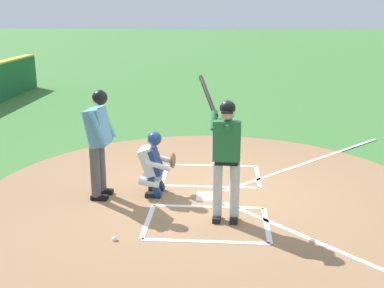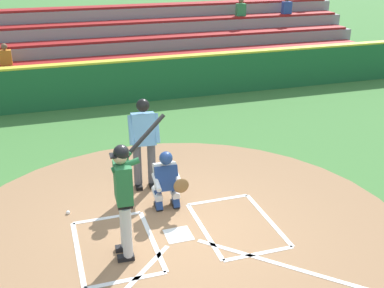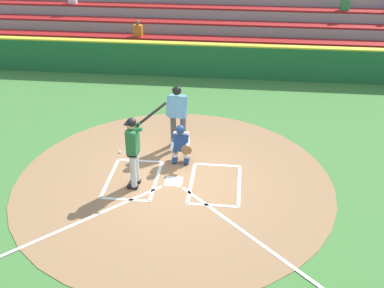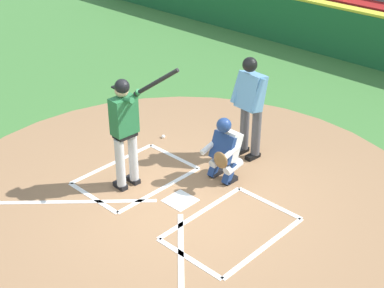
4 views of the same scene
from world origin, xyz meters
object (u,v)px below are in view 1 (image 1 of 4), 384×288
at_px(plate_umpire, 99,137).
at_px(baseball, 115,239).
at_px(catcher, 154,162).
at_px(batter, 226,152).

height_order(plate_umpire, baseball, plate_umpire).
bearing_deg(catcher, plate_umpire, -76.94).
bearing_deg(baseball, plate_umpire, -159.68).
bearing_deg(batter, baseball, -62.64).
relative_size(batter, baseball, 28.76).
relative_size(batter, catcher, 1.88).
relative_size(catcher, baseball, 15.27).
height_order(batter, plate_umpire, batter).
bearing_deg(plate_umpire, batter, 69.94).
xyz_separation_m(catcher, plate_umpire, (0.21, -0.89, 0.49)).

